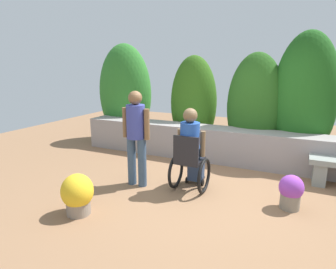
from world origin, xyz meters
The scene contains 7 objects.
ground_plane centered at (0.00, 0.00, 0.00)m, with size 13.66×13.66×0.00m, color #8C6647.
stone_retaining_wall centered at (0.00, 1.60, 0.35)m, with size 6.89×0.57×0.70m, color gray.
hedge_backdrop centered at (0.01, 2.23, 1.26)m, with size 7.61×1.06×2.84m.
person_in_wheelchair centered at (-0.33, -0.01, 0.62)m, with size 0.53×0.66×1.33m.
person_standing_companion centered at (-1.20, -0.22, 0.90)m, with size 0.49×0.30×1.57m.
flower_pot_purple_near centered at (1.16, -0.02, 0.26)m, with size 0.33×0.33×0.49m.
flower_pot_terracotta_by_wall centered at (-1.41, -1.39, 0.28)m, with size 0.43×0.43×0.56m.
Camera 1 is at (1.16, -4.02, 1.94)m, focal length 30.29 mm.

